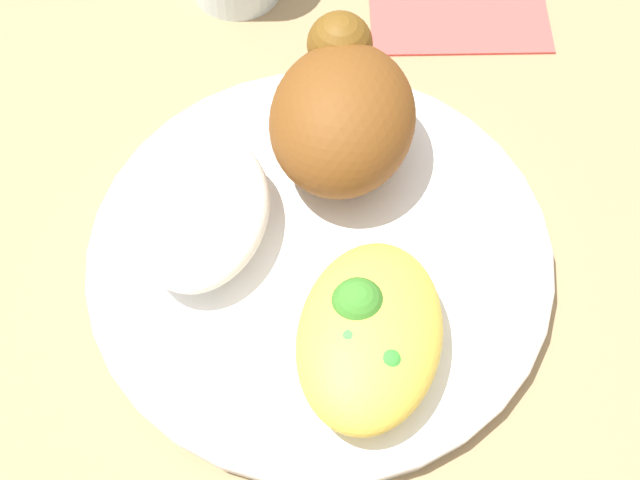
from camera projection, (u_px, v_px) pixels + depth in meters
name	position (u px, v px, depth m)	size (l,w,h in m)	color
ground_plane	(320.00, 264.00, 0.52)	(2.00, 2.00, 0.00)	#997D56
plate	(320.00, 256.00, 0.51)	(0.27, 0.27, 0.02)	white
roasted_chicken	(347.00, 113.00, 0.51)	(0.11, 0.08, 0.07)	brown
rice_pile	(201.00, 220.00, 0.50)	(0.10, 0.07, 0.04)	white
mac_cheese_with_broccoli	(369.00, 334.00, 0.46)	(0.11, 0.08, 0.04)	gold
napkin	(458.00, 8.00, 0.62)	(0.08, 0.13, 0.00)	#DB4C47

